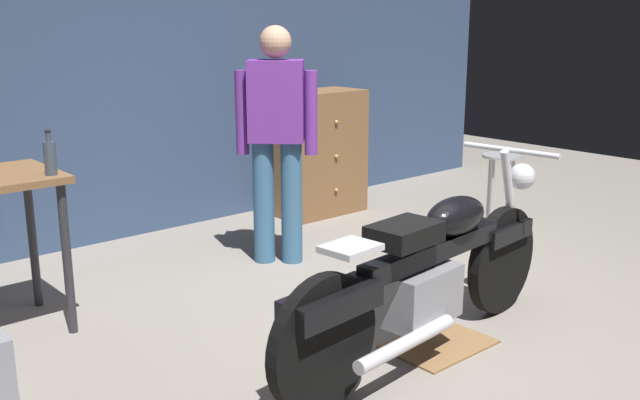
{
  "coord_description": "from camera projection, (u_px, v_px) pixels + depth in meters",
  "views": [
    {
      "loc": [
        -2.8,
        -2.48,
        1.71
      ],
      "look_at": [
        -0.03,
        0.7,
        0.65
      ],
      "focal_mm": 40.56,
      "sensor_mm": 36.0,
      "label": 1
    }
  ],
  "objects": [
    {
      "name": "ground_plane",
      "position": [
        406.0,
        336.0,
        4.02
      ],
      "size": [
        12.0,
        12.0,
        0.0
      ],
      "primitive_type": "plane",
      "color": "gray"
    },
    {
      "name": "back_wall",
      "position": [
        147.0,
        40.0,
        5.68
      ],
      "size": [
        8.0,
        0.12,
        3.1
      ],
      "primitive_type": "cube",
      "color": "#384C70",
      "rests_on": "ground_plane"
    },
    {
      "name": "motorcycle",
      "position": [
        429.0,
        271.0,
        3.72
      ],
      "size": [
        2.19,
        0.62,
        1.0
      ],
      "rotation": [
        0.0,
        0.0,
        0.1
      ],
      "color": "black",
      "rests_on": "ground_plane"
    },
    {
      "name": "person_standing",
      "position": [
        277.0,
        135.0,
        5.03
      ],
      "size": [
        0.44,
        0.42,
        1.67
      ],
      "rotation": [
        0.0,
        0.0,
        2.38
      ],
      "color": "#3B6990",
      "rests_on": "ground_plane"
    },
    {
      "name": "shop_stool",
      "position": [
        501.0,
        172.0,
        5.89
      ],
      "size": [
        0.32,
        0.32,
        0.64
      ],
      "color": "#B2B2B7",
      "rests_on": "ground_plane"
    },
    {
      "name": "wooden_dresser",
      "position": [
        319.0,
        153.0,
        6.43
      ],
      "size": [
        0.8,
        0.47,
        1.1
      ],
      "color": "brown",
      "rests_on": "ground_plane"
    },
    {
      "name": "drip_tray",
      "position": [
        439.0,
        344.0,
        3.89
      ],
      "size": [
        0.56,
        0.4,
        0.01
      ],
      "primitive_type": "cube",
      "color": "olive",
      "rests_on": "ground_plane"
    },
    {
      "name": "bottle",
      "position": [
        50.0,
        157.0,
        3.84
      ],
      "size": [
        0.06,
        0.06,
        0.24
      ],
      "color": "#3F4C59",
      "rests_on": "workbench"
    }
  ]
}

